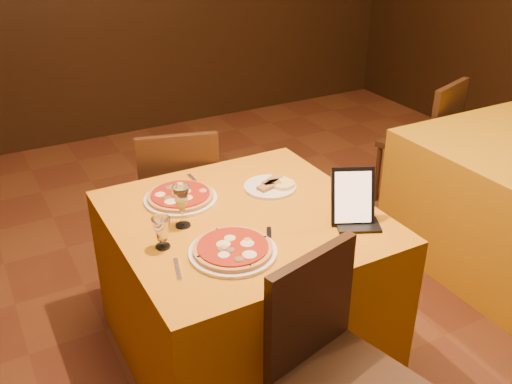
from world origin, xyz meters
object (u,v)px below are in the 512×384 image
chair_main_far (178,198)px  pizza_far (181,197)px  pizza_near (233,250)px  chair_side_far (417,142)px  water_glass (162,233)px  chair_main_near (347,384)px  wine_glass (182,206)px  main_table (245,285)px  tablet (353,196)px

chair_main_far → pizza_far: chair_main_far is taller
chair_main_far → pizza_near: (-0.18, -1.06, 0.31)m
chair_side_far → water_glass: bearing=1.9°
chair_main_near → chair_side_far: (1.77, 1.56, 0.00)m
chair_main_far → wine_glass: size_ratio=4.79×
wine_glass → water_glass: wine_glass is taller
chair_main_near → water_glass: size_ratio=7.00×
chair_main_far → pizza_near: 1.12m
pizza_near → chair_side_far: bearing=27.8°
chair_main_near → water_glass: bearing=105.3°
main_table → chair_main_near: chair_main_near is taller
main_table → pizza_far: bearing=126.2°
chair_side_far → wine_glass: (-2.04, -0.74, 0.39)m
tablet → pizza_near: bearing=-156.5°
wine_glass → pizza_near: bearing=-72.6°
pizza_far → wine_glass: wine_glass is taller
chair_main_near → chair_main_far: size_ratio=1.00×
chair_main_near → tablet: (0.38, 0.52, 0.41)m
main_table → tablet: 0.68m
chair_main_far → wine_glass: bearing=86.9°
chair_side_far → water_glass: size_ratio=7.00×
pizza_near → water_glass: 0.29m
main_table → wine_glass: size_ratio=5.79×
chair_main_near → tablet: 0.76m
main_table → wine_glass: bearing=170.9°
pizza_near → water_glass: water_glass is taller
chair_main_near → tablet: tablet is taller
chair_main_near → chair_side_far: size_ratio=1.00×
pizza_far → main_table: bearing=-53.8°
main_table → chair_main_near: size_ratio=1.21×
pizza_near → pizza_far: same height
main_table → chair_main_near: (0.00, -0.78, 0.08)m
pizza_far → wine_glass: (-0.08, -0.22, 0.08)m
chair_main_far → water_glass: chair_main_far is taller
chair_side_far → chair_main_near: bearing=21.8°
wine_glass → tablet: size_ratio=0.78×
pizza_near → tablet: tablet is taller
chair_main_near → water_glass: 0.89m
chair_main_far → water_glass: bearing=81.7°
wine_glass → chair_main_far: bearing=71.0°
tablet → pizza_far: bearing=162.8°
water_glass → wine_glass: bearing=40.8°
tablet → chair_main_near: bearing=-100.6°
pizza_far → water_glass: (-0.21, -0.33, 0.05)m
chair_main_far → water_glass: 1.03m
main_table → water_glass: water_glass is taller
main_table → pizza_near: 0.49m
pizza_near → tablet: 0.56m
wine_glass → tablet: tablet is taller
tablet → water_glass: bearing=-168.4°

